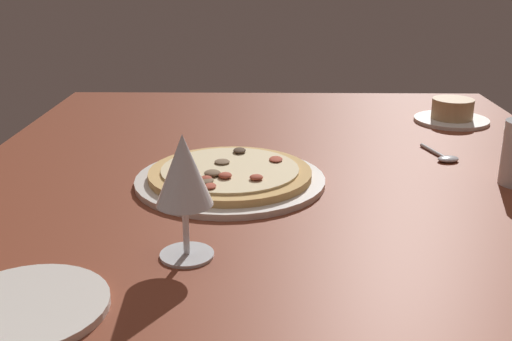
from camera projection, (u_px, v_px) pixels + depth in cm
name	position (u px, v px, depth cm)	size (l,w,h in cm)	color
dining_table	(283.00, 205.00, 96.34)	(150.00, 110.00, 4.00)	brown
pizza_main	(230.00, 176.00, 99.78)	(31.00, 31.00, 3.39)	silver
ramekin_on_saucer	(452.00, 113.00, 136.63)	(16.41, 16.41, 5.25)	silver
wine_glass_far	(184.00, 174.00, 72.12)	(6.90, 6.90, 15.71)	silver
side_plate	(25.00, 307.00, 63.86)	(17.42, 17.42, 0.90)	silver
spoon	(444.00, 157.00, 111.82)	(11.17, 5.26, 1.00)	silver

